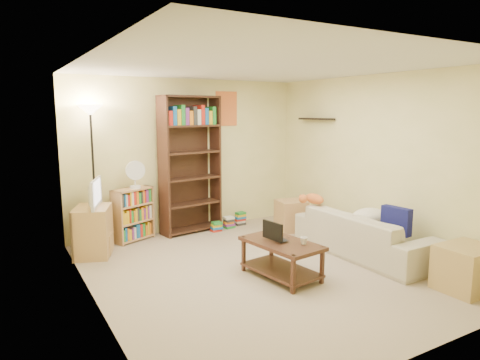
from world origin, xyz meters
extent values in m
plane|color=tan|center=(0.00, 0.00, 0.00)|extent=(4.50, 4.50, 0.00)
cube|color=#FDEFAB|center=(0.00, 2.25, 1.25)|extent=(4.00, 0.04, 2.50)
cube|color=#FDEFAB|center=(0.00, -2.25, 1.25)|extent=(4.00, 0.04, 2.50)
cube|color=#FDEFAB|center=(-2.00, 0.00, 1.25)|extent=(0.04, 4.50, 2.50)
cube|color=#FDEFAB|center=(2.00, 0.00, 1.25)|extent=(0.04, 4.50, 2.50)
cube|color=silver|center=(0.00, 0.00, 2.50)|extent=(4.00, 4.50, 0.04)
cube|color=red|center=(0.72, 2.24, 2.02)|extent=(0.40, 0.02, 0.58)
cube|color=black|center=(1.92, 1.30, 1.85)|extent=(0.12, 0.80, 0.03)
imported|color=beige|center=(1.55, -0.22, 0.30)|extent=(2.08, 0.85, 0.60)
cube|color=navy|center=(1.65, -0.66, 0.57)|extent=(0.16, 0.41, 0.36)
ellipsoid|color=white|center=(1.70, -0.17, 0.52)|extent=(0.55, 0.40, 0.24)
ellipsoid|color=orange|center=(1.31, 0.57, 0.68)|extent=(0.38, 0.17, 0.15)
sphere|color=orange|center=(1.10, 0.56, 0.70)|extent=(0.13, 0.13, 0.13)
cube|color=#4A281C|center=(0.09, -0.31, 0.42)|extent=(0.68, 1.06, 0.04)
cube|color=#4A281C|center=(0.09, -0.31, 0.09)|extent=(0.65, 1.00, 0.03)
cube|color=#4A281C|center=(-0.09, -0.77, 0.22)|extent=(0.04, 0.04, 0.44)
cube|color=#4A281C|center=(0.38, -0.71, 0.22)|extent=(0.04, 0.04, 0.44)
cube|color=#4A281C|center=(-0.20, 0.09, 0.22)|extent=(0.04, 0.04, 0.44)
cube|color=#4A281C|center=(0.26, 0.15, 0.22)|extent=(0.04, 0.04, 0.44)
imported|color=black|center=(0.13, -0.24, 0.45)|extent=(0.33, 0.23, 0.02)
cube|color=white|center=(-0.01, -0.25, 0.57)|extent=(0.06, 0.33, 0.22)
imported|color=silver|center=(0.25, -0.52, 0.48)|extent=(0.16, 0.16, 0.09)
cube|color=black|center=(0.15, 0.03, 0.45)|extent=(0.12, 0.18, 0.02)
cube|color=tan|center=(-1.70, 1.65, 0.34)|extent=(0.65, 0.76, 0.68)
imported|color=black|center=(-1.70, 1.65, 0.87)|extent=(0.73, 0.54, 0.39)
cube|color=#3B1F16|center=(-0.05, 2.05, 1.11)|extent=(1.04, 0.47, 2.22)
cube|color=tan|center=(-1.02, 2.05, 0.41)|extent=(0.68, 0.48, 0.82)
cylinder|color=white|center=(-0.97, 2.03, 0.84)|extent=(0.16, 0.16, 0.04)
cylinder|color=white|center=(-0.97, 2.03, 0.94)|extent=(0.02, 0.02, 0.16)
cylinder|color=white|center=(-0.97, 2.00, 1.10)|extent=(0.29, 0.06, 0.29)
cylinder|color=black|center=(-1.57, 2.05, 0.02)|extent=(0.31, 0.31, 0.03)
cylinder|color=black|center=(-1.57, 2.05, 0.98)|extent=(0.03, 0.03, 1.95)
cone|color=#FEE2C6|center=(-1.57, 2.05, 2.00)|extent=(0.35, 0.35, 0.15)
cube|color=tan|center=(1.43, 1.28, 0.25)|extent=(0.52, 0.52, 0.51)
cube|color=tan|center=(1.65, -1.65, 0.25)|extent=(0.61, 0.50, 0.50)
cube|color=red|center=(0.31, 1.85, 0.08)|extent=(0.19, 0.15, 0.16)
cube|color=#1966B2|center=(0.58, 1.93, 0.10)|extent=(0.19, 0.15, 0.19)
cube|color=gold|center=(0.86, 2.01, 0.11)|extent=(0.19, 0.15, 0.23)
camera|label=1|loc=(-2.81, -4.31, 1.98)|focal=32.00mm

